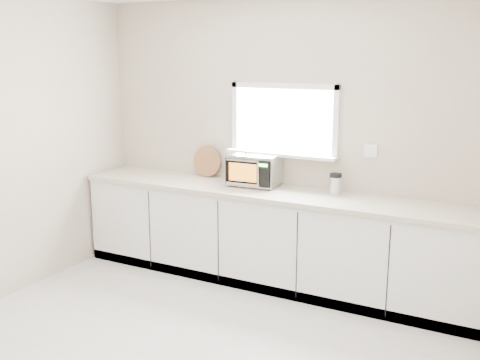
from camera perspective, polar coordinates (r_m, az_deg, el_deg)
The scene contains 7 objects.
back_wall at distance 5.46m, azimuth 4.51°, elevation 4.15°, with size 4.00×0.17×2.70m.
cabinets at distance 5.41m, azimuth 3.07°, elevation -5.98°, with size 3.92×0.60×0.88m, color silver.
countertop at distance 5.27m, azimuth 3.08°, elevation -1.27°, with size 3.92×0.64×0.04m, color beige.
microwave at distance 5.44m, azimuth 1.52°, elevation 1.14°, with size 0.50×0.41×0.31m.
knife_block at distance 5.47m, azimuth 0.88°, elevation 0.95°, with size 0.14×0.24×0.32m.
cutting_board at distance 5.84m, azimuth -3.37°, elevation 1.92°, with size 0.32×0.32×0.02m, color #98603B.
coffee_grinder at distance 5.17m, azimuth 9.67°, elevation -0.37°, with size 0.14×0.14×0.20m.
Camera 1 is at (2.15, -2.96, 2.17)m, focal length 42.00 mm.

